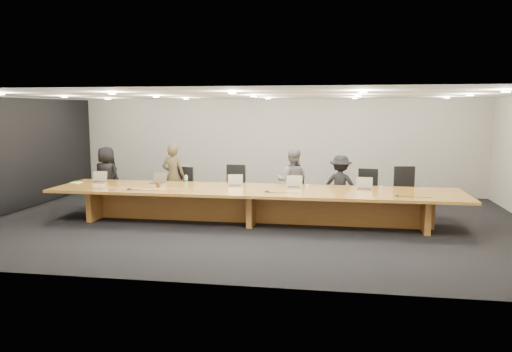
{
  "coord_description": "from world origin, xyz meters",
  "views": [
    {
      "loc": [
        1.82,
        -10.68,
        2.48
      ],
      "look_at": [
        0.0,
        0.3,
        1.0
      ],
      "focal_mm": 35.0,
      "sensor_mm": 36.0,
      "label": 1
    }
  ],
  "objects_px": {
    "chair_far_left": "(105,185)",
    "person_a": "(107,177)",
    "chair_mid_left": "(234,188)",
    "laptop_d": "(294,182)",
    "chair_left": "(181,188)",
    "water_bottle": "(186,181)",
    "mic_right": "(397,196)",
    "mic_center": "(267,191)",
    "chair_far_right": "(407,191)",
    "person_c": "(293,181)",
    "person_d": "(340,185)",
    "laptop_b": "(157,178)",
    "laptop_c": "(235,180)",
    "chair_right": "(367,192)",
    "chair_mid_right": "(293,192)",
    "conference_table": "(254,199)",
    "amber_mug": "(158,185)",
    "av_box": "(99,188)",
    "mic_left": "(129,189)",
    "laptop_a": "(98,177)",
    "paper_cup_near": "(307,186)",
    "laptop_e": "(364,184)",
    "person_b": "(173,177)"
  },
  "relations": [
    {
      "from": "chair_far_left",
      "to": "person_a",
      "type": "xyz_separation_m",
      "value": [
        0.07,
        -0.05,
        0.22
      ]
    },
    {
      "from": "chair_mid_left",
      "to": "laptop_d",
      "type": "bearing_deg",
      "value": -28.77
    },
    {
      "from": "chair_left",
      "to": "chair_mid_left",
      "type": "distance_m",
      "value": 1.36
    },
    {
      "from": "person_a",
      "to": "water_bottle",
      "type": "distance_m",
      "value": 2.61
    },
    {
      "from": "chair_far_left",
      "to": "mic_right",
      "type": "xyz_separation_m",
      "value": [
        7.1,
        -1.64,
        0.21
      ]
    },
    {
      "from": "laptop_d",
      "to": "mic_center",
      "type": "distance_m",
      "value": 0.85
    },
    {
      "from": "chair_mid_left",
      "to": "chair_far_right",
      "type": "bearing_deg",
      "value": 2.22
    },
    {
      "from": "person_c",
      "to": "person_a",
      "type": "bearing_deg",
      "value": 2.33
    },
    {
      "from": "person_d",
      "to": "laptop_b",
      "type": "relative_size",
      "value": 4.23
    },
    {
      "from": "chair_far_left",
      "to": "laptop_c",
      "type": "distance_m",
      "value": 3.72
    },
    {
      "from": "chair_far_left",
      "to": "chair_right",
      "type": "xyz_separation_m",
      "value": [
        6.59,
        0.02,
        -0.0
      ]
    },
    {
      "from": "water_bottle",
      "to": "chair_far_right",
      "type": "bearing_deg",
      "value": 12.41
    },
    {
      "from": "chair_far_left",
      "to": "mic_right",
      "type": "height_order",
      "value": "chair_far_left"
    },
    {
      "from": "chair_mid_right",
      "to": "laptop_c",
      "type": "bearing_deg",
      "value": -124.18
    },
    {
      "from": "chair_left",
      "to": "person_c",
      "type": "height_order",
      "value": "person_c"
    },
    {
      "from": "person_a",
      "to": "person_d",
      "type": "height_order",
      "value": "person_a"
    },
    {
      "from": "conference_table",
      "to": "mic_center",
      "type": "height_order",
      "value": "mic_center"
    },
    {
      "from": "amber_mug",
      "to": "av_box",
      "type": "xyz_separation_m",
      "value": [
        -1.25,
        -0.38,
        -0.04
      ]
    },
    {
      "from": "chair_right",
      "to": "person_a",
      "type": "bearing_deg",
      "value": -170.84
    },
    {
      "from": "person_d",
      "to": "mic_right",
      "type": "xyz_separation_m",
      "value": [
        1.13,
        -1.59,
        0.05
      ]
    },
    {
      "from": "person_a",
      "to": "conference_table",
      "type": "bearing_deg",
      "value": 174.51
    },
    {
      "from": "chair_mid_right",
      "to": "mic_left",
      "type": "xyz_separation_m",
      "value": [
        -3.41,
        -1.87,
        0.27
      ]
    },
    {
      "from": "laptop_a",
      "to": "av_box",
      "type": "xyz_separation_m",
      "value": [
        0.43,
        -0.85,
        -0.12
      ]
    },
    {
      "from": "mic_center",
      "to": "paper_cup_near",
      "type": "bearing_deg",
      "value": 38.54
    },
    {
      "from": "laptop_d",
      "to": "person_c",
      "type": "bearing_deg",
      "value": 95.46
    },
    {
      "from": "chair_mid_right",
      "to": "chair_far_right",
      "type": "bearing_deg",
      "value": 15.05
    },
    {
      "from": "laptop_e",
      "to": "paper_cup_near",
      "type": "bearing_deg",
      "value": -175.82
    },
    {
      "from": "person_c",
      "to": "paper_cup_near",
      "type": "bearing_deg",
      "value": 117.18
    },
    {
      "from": "chair_far_left",
      "to": "mic_center",
      "type": "relative_size",
      "value": 8.25
    },
    {
      "from": "chair_left",
      "to": "laptop_b",
      "type": "xyz_separation_m",
      "value": [
        -0.31,
        -0.83,
        0.35
      ]
    },
    {
      "from": "person_d",
      "to": "laptop_c",
      "type": "relative_size",
      "value": 4.16
    },
    {
      "from": "chair_mid_right",
      "to": "person_d",
      "type": "bearing_deg",
      "value": 7.1
    },
    {
      "from": "chair_right",
      "to": "av_box",
      "type": "relative_size",
      "value": 5.62
    },
    {
      "from": "chair_far_left",
      "to": "laptop_c",
      "type": "height_order",
      "value": "chair_far_left"
    },
    {
      "from": "amber_mug",
      "to": "chair_mid_left",
      "type": "bearing_deg",
      "value": 42.14
    },
    {
      "from": "chair_left",
      "to": "amber_mug",
      "type": "height_order",
      "value": "chair_left"
    },
    {
      "from": "conference_table",
      "to": "chair_mid_right",
      "type": "height_order",
      "value": "chair_mid_right"
    },
    {
      "from": "laptop_a",
      "to": "mic_right",
      "type": "xyz_separation_m",
      "value": [
        6.85,
        -0.81,
        -0.12
      ]
    },
    {
      "from": "person_d",
      "to": "mic_right",
      "type": "bearing_deg",
      "value": 134.29
    },
    {
      "from": "chair_left",
      "to": "chair_right",
      "type": "distance_m",
      "value": 4.57
    },
    {
      "from": "chair_right",
      "to": "person_b",
      "type": "height_order",
      "value": "person_b"
    },
    {
      "from": "conference_table",
      "to": "laptop_c",
      "type": "relative_size",
      "value": 26.35
    },
    {
      "from": "laptop_e",
      "to": "water_bottle",
      "type": "xyz_separation_m",
      "value": [
        -4.0,
        -0.13,
        -0.02
      ]
    },
    {
      "from": "av_box",
      "to": "amber_mug",
      "type": "bearing_deg",
      "value": -0.27
    },
    {
      "from": "water_bottle",
      "to": "mic_center",
      "type": "distance_m",
      "value": 2.02
    },
    {
      "from": "laptop_e",
      "to": "mic_right",
      "type": "height_order",
      "value": "laptop_e"
    },
    {
      "from": "mic_left",
      "to": "person_c",
      "type": "bearing_deg",
      "value": 26.24
    },
    {
      "from": "amber_mug",
      "to": "mic_center",
      "type": "height_order",
      "value": "amber_mug"
    },
    {
      "from": "laptop_c",
      "to": "mic_left",
      "type": "bearing_deg",
      "value": -169.92
    },
    {
      "from": "av_box",
      "to": "person_d",
      "type": "bearing_deg",
      "value": -0.16
    }
  ]
}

